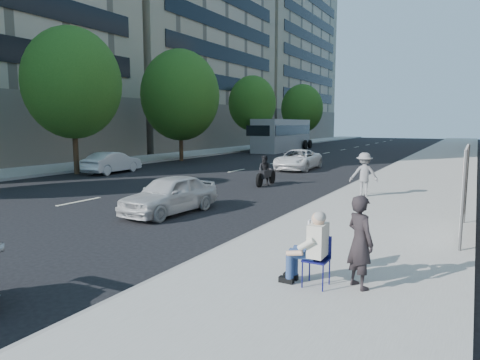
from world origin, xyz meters
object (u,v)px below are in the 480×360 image
Objects in this scene: white_sedan_near at (170,194)px; motorcycle at (265,172)px; white_sedan_far at (298,160)px; jogger at (364,174)px; seated_protester at (311,244)px; protest_banner at (464,185)px; white_sedan_mid at (112,163)px; bus at (283,135)px; pedestrian_woman at (360,242)px.

white_sedan_near is 7.18m from motorcycle.
white_sedan_far is (-1.20, 14.43, 0.00)m from white_sedan_near.
jogger is 0.45× the size of white_sedan_near.
protest_banner is (2.17, 4.96, 0.53)m from seated_protester.
jogger is 0.44× the size of white_sedan_mid.
white_sedan_near is at bearing 146.92° from seated_protester.
white_sedan_near is 1.79× the size of motorcycle.
bus is at bearing 120.41° from protest_banner.
protest_banner is at bearing 156.80° from white_sedan_mid.
jogger is 0.37× the size of white_sedan_far.
motorcycle is at bearing 119.04° from seated_protester.
jogger is (-1.31, 9.63, 0.11)m from seated_protester.
white_sedan_mid is (-18.44, 6.48, -0.78)m from protest_banner.
bus reaches higher than seated_protester.
pedestrian_woman reaches higher than seated_protester.
protest_banner is (1.41, 4.68, 0.46)m from pedestrian_woman.
pedestrian_woman is 0.77× the size of motorcycle.
white_sedan_far is (-9.61, 13.54, -0.77)m from protest_banner.
white_sedan_far is (8.83, 7.06, 0.01)m from white_sedan_mid.
seated_protester is 7.46m from white_sedan_near.
motorcycle is at bearing 175.07° from white_sedan_mid.
protest_banner is 10.54m from motorcycle.
white_sedan_far is at bearing 111.91° from seated_protester.
seated_protester is at bearing -66.88° from motorcycle.
motorcycle is at bearing -83.66° from white_sedan_far.
bus is at bearing -83.24° from jogger.
bus is (-9.61, 31.61, 1.01)m from white_sedan_near.
bus is at bearing 113.07° from white_sedan_far.
white_sedan_near is 0.97× the size of white_sedan_mid.
jogger is at bearing 169.27° from white_sedan_mid.
seated_protester is 0.36× the size of white_sedan_near.
pedestrian_woman is at bearing -63.35° from motorcycle.
protest_banner is 1.49× the size of motorcycle.
pedestrian_woman is 0.52× the size of protest_banner.
jogger is 7.44m from white_sedan_near.
jogger is at bearing 97.77° from seated_protester.
motorcycle is at bearing 143.22° from protest_banner.
white_sedan_near is 12.45m from white_sedan_mid.
white_sedan_near is at bearing -77.24° from bus.
jogger is 0.14× the size of bus.
jogger reaches higher than white_sedan_near.
protest_banner reaches higher than white_sedan_near.
seated_protester is 9.72m from jogger.
jogger is 10.78m from white_sedan_far.
bus is at bearing -26.33° from pedestrian_woman.
seated_protester is at bearing -71.12° from white_sedan_far.
motorcycle is (-0.00, 7.18, 0.01)m from white_sedan_near.
bus is at bearing -94.82° from white_sedan_mid.
white_sedan_far reaches higher than white_sedan_near.
pedestrian_woman is 0.42× the size of white_sedan_mid.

